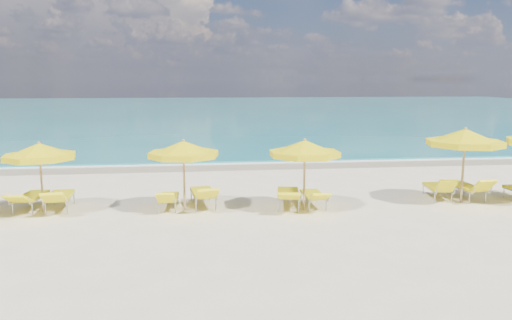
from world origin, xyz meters
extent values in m
plane|color=beige|center=(0.00, 0.00, 0.00)|extent=(120.00, 120.00, 0.00)
cube|color=#147375|center=(0.00, 48.00, 0.00)|extent=(120.00, 80.00, 0.30)
cube|color=tan|center=(0.00, 7.40, 0.00)|extent=(120.00, 2.60, 0.01)
cube|color=white|center=(0.00, 8.20, 0.00)|extent=(120.00, 1.20, 0.03)
cube|color=white|center=(-6.00, 17.00, 0.00)|extent=(14.00, 0.36, 0.05)
cube|color=white|center=(8.00, 24.00, 0.00)|extent=(18.00, 0.30, 0.05)
cylinder|color=tan|center=(-6.36, 0.21, 0.99)|extent=(0.06, 0.06, 1.98)
cone|color=yellow|center=(-6.36, 0.21, 1.82)|extent=(2.40, 2.40, 0.40)
cylinder|color=yellow|center=(-6.36, 0.21, 1.63)|extent=(2.42, 2.42, 0.16)
sphere|color=tan|center=(-6.36, 0.21, 2.02)|extent=(0.09, 0.09, 0.09)
cylinder|color=tan|center=(-2.30, -0.04, 1.01)|extent=(0.06, 0.06, 2.02)
cone|color=yellow|center=(-2.30, -0.04, 1.86)|extent=(2.47, 2.47, 0.40)
cylinder|color=yellow|center=(-2.30, -0.04, 1.66)|extent=(2.49, 2.49, 0.16)
sphere|color=tan|center=(-2.30, -0.04, 2.06)|extent=(0.09, 0.09, 0.09)
cylinder|color=tan|center=(1.19, -0.44, 1.02)|extent=(0.06, 0.06, 2.03)
cone|color=yellow|center=(1.19, -0.44, 1.87)|extent=(2.71, 2.71, 0.41)
cylinder|color=yellow|center=(1.19, -0.44, 1.67)|extent=(2.74, 2.74, 0.16)
sphere|color=tan|center=(1.19, -0.44, 2.08)|extent=(0.09, 0.09, 0.09)
cylinder|color=tan|center=(6.28, -0.11, 1.13)|extent=(0.07, 0.07, 2.26)
cone|color=yellow|center=(6.28, -0.11, 2.08)|extent=(2.60, 2.60, 0.45)
cylinder|color=yellow|center=(6.28, -0.11, 1.86)|extent=(2.62, 2.62, 0.18)
sphere|color=tan|center=(6.28, -0.11, 2.31)|extent=(0.10, 0.10, 0.10)
cube|color=yellow|center=(-6.81, 0.67, 0.38)|extent=(0.71, 1.38, 0.08)
cube|color=yellow|center=(-6.90, -0.27, 0.53)|extent=(0.65, 0.65, 0.35)
cube|color=yellow|center=(-5.96, 0.54, 0.40)|extent=(0.73, 1.44, 0.09)
cube|color=yellow|center=(-5.88, -0.44, 0.57)|extent=(0.67, 0.66, 0.41)
cube|color=yellow|center=(-2.78, 0.24, 0.33)|extent=(0.57, 1.18, 0.07)
cube|color=yellow|center=(-2.81, -0.55, 0.50)|extent=(0.54, 0.50, 0.39)
cube|color=yellow|center=(-1.76, 0.46, 0.41)|extent=(0.78, 1.47, 0.09)
cube|color=yellow|center=(-1.65, -0.51, 0.58)|extent=(0.69, 0.68, 0.41)
cube|color=yellow|center=(0.80, 0.05, 0.41)|extent=(0.85, 1.50, 0.09)
cube|color=yellow|center=(0.64, -0.94, 0.55)|extent=(0.73, 0.74, 0.35)
cube|color=yellow|center=(1.55, -0.01, 0.36)|extent=(0.55, 1.23, 0.08)
cube|color=yellow|center=(1.55, -0.89, 0.49)|extent=(0.55, 0.55, 0.33)
cube|color=yellow|center=(5.77, 0.49, 0.36)|extent=(0.74, 1.33, 0.08)
cube|color=yellow|center=(5.65, -0.34, 0.58)|extent=(0.63, 0.54, 0.48)
cube|color=yellow|center=(6.67, 0.35, 0.39)|extent=(0.68, 1.38, 0.08)
cube|color=yellow|center=(6.72, -0.56, 0.60)|extent=(0.63, 0.56, 0.48)
camera|label=1|loc=(-1.94, -14.44, 3.81)|focal=35.00mm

